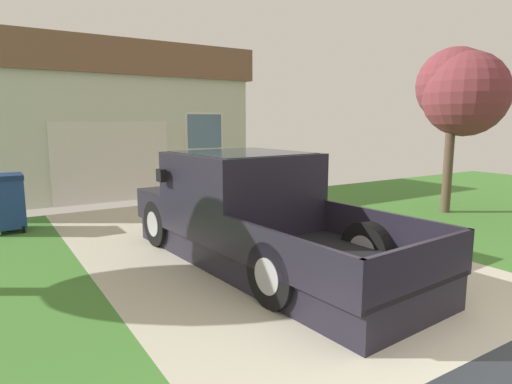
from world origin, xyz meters
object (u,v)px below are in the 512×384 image
front_yard_tree (460,91)px  pickup_truck (248,212)px  wheeled_trash_bin (7,201)px  handbag (307,240)px  person_with_hat (305,197)px  house_with_garage (77,120)px

front_yard_tree → pickup_truck: bearing=-175.1°
pickup_truck → wheeled_trash_bin: size_ratio=4.74×
front_yard_tree → wheeled_trash_bin: 10.19m
handbag → front_yard_tree: 5.73m
pickup_truck → person_with_hat: pickup_truck is taller
house_with_garage → wheeled_trash_bin: size_ratio=8.22×
pickup_truck → front_yard_tree: (6.17, 0.53, 2.13)m
handbag → front_yard_tree: (5.01, 0.59, 2.73)m
wheeled_trash_bin → person_with_hat: bearing=-40.6°
person_with_hat → wheeled_trash_bin: bearing=-56.7°
pickup_truck → front_yard_tree: bearing=0.8°
person_with_hat → house_with_garage: house_with_garage is taller
pickup_truck → house_with_garage: size_ratio=0.58×
front_yard_tree → wheeled_trash_bin: (-9.31, 3.48, -2.26)m
pickup_truck → wheeled_trash_bin: (-3.13, 4.01, -0.13)m
pickup_truck → house_with_garage: (-0.80, 9.16, 1.46)m
house_with_garage → wheeled_trash_bin: (-2.33, -5.15, -1.59)m
pickup_truck → handbag: bearing=-7.1°
handbag → wheeled_trash_bin: (-4.30, 4.07, 0.47)m
pickup_truck → handbag: size_ratio=12.39×
house_with_garage → front_yard_tree: 11.11m
handbag → front_yard_tree: size_ratio=0.11×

